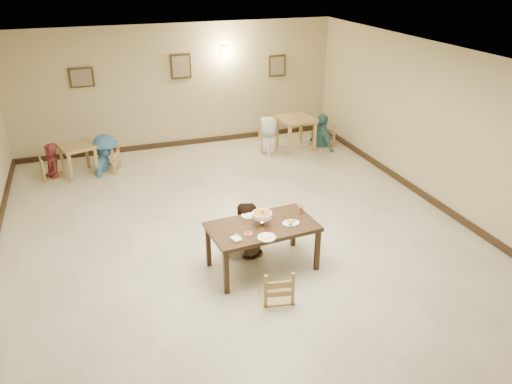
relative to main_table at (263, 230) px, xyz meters
name	(u,v)px	position (x,y,z in m)	size (l,w,h in m)	color
floor	(241,238)	(-0.05, 0.95, -0.67)	(10.00, 10.00, 0.00)	beige
ceiling	(238,62)	(-0.05, 0.95, 2.33)	(10.00, 10.00, 0.00)	silver
wall_back	(178,87)	(-0.05, 5.95, 0.83)	(10.00, 10.00, 0.00)	tan
wall_right	(447,131)	(3.95, 0.95, 0.83)	(10.00, 10.00, 0.00)	tan
baseboard_back	(182,143)	(-0.05, 5.92, -0.61)	(8.00, 0.06, 0.12)	black
baseboard_right	(433,201)	(3.92, 0.95, -0.61)	(0.06, 10.00, 0.12)	black
picture_a	(81,78)	(-2.25, 5.91, 1.23)	(0.55, 0.04, 0.45)	#362611
picture_b	(181,66)	(0.05, 5.91, 1.33)	(0.50, 0.04, 0.60)	#362611
picture_c	(277,66)	(2.55, 5.91, 1.18)	(0.45, 0.04, 0.55)	#362611
wall_sconce	(224,51)	(1.15, 5.91, 1.63)	(0.16, 0.05, 0.22)	#FFD88C
main_table	(263,230)	(0.00, 0.00, 0.00)	(1.67, 1.03, 0.75)	#362112
chair_far	(240,224)	(-0.14, 0.65, -0.22)	(0.42, 0.42, 0.90)	tan
chair_near	(277,268)	(-0.06, -0.76, -0.19)	(0.46, 0.46, 0.97)	tan
main_diner	(244,204)	(-0.11, 0.54, 0.20)	(0.84, 0.66, 1.74)	gray
curry_warmer	(262,215)	(0.00, 0.03, 0.24)	(0.34, 0.30, 0.27)	silver
rice_plate_far	(250,215)	(-0.08, 0.34, 0.09)	(0.28, 0.28, 0.06)	white
rice_plate_near	(267,237)	(-0.07, -0.38, 0.09)	(0.27, 0.27, 0.06)	white
fried_plate	(291,223)	(0.42, -0.11, 0.10)	(0.26, 0.26, 0.06)	white
chili_dish	(248,234)	(-0.29, -0.19, 0.09)	(0.11, 0.11, 0.02)	white
napkin_cutlery	(236,239)	(-0.50, -0.27, 0.10)	(0.17, 0.25, 0.03)	white
drink_glass	(301,209)	(0.70, 0.17, 0.14)	(0.07, 0.07, 0.13)	white
bg_table_left	(78,151)	(-2.56, 4.78, -0.12)	(0.87, 0.87, 0.69)	tan
bg_table_right	(296,123)	(2.59, 4.71, 0.00)	(0.87, 0.87, 0.81)	tan
bg_chair_ll	(51,157)	(-3.13, 4.80, -0.20)	(0.45, 0.45, 0.95)	tan
bg_chair_lr	(104,148)	(-1.99, 4.79, -0.13)	(0.51, 0.51, 1.09)	tan
bg_chair_rl	(269,133)	(1.90, 4.79, -0.20)	(0.44, 0.44, 0.94)	tan
bg_chair_rr	(322,127)	(3.29, 4.64, -0.15)	(0.50, 0.50, 1.06)	tan
bg_diner_a	(48,144)	(-3.13, 4.80, 0.11)	(0.57, 0.37, 1.56)	#591D21
bg_diner_b	(103,135)	(-1.99, 4.79, 0.18)	(1.10, 0.63, 1.71)	teal
bg_diner_c	(269,117)	(1.90, 4.79, 0.21)	(0.87, 0.56, 1.77)	silver
bg_diner_d	(323,114)	(3.29, 4.64, 0.17)	(0.99, 0.41, 1.69)	teal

